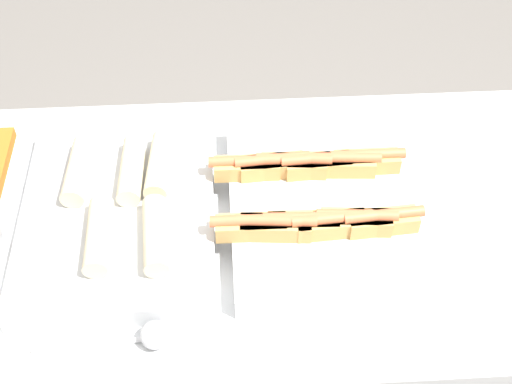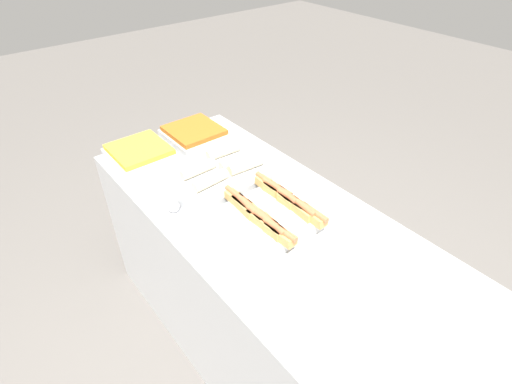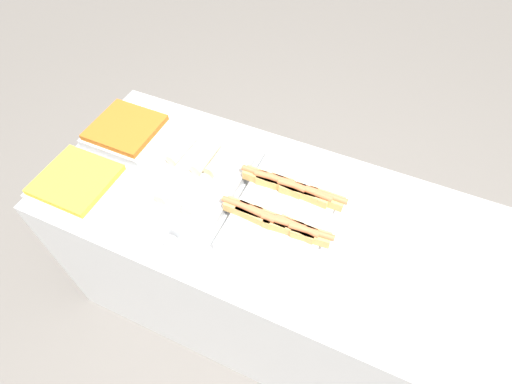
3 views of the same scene
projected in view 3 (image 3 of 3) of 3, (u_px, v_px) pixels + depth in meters
name	position (u px, v px, depth m)	size (l,w,h in m)	color
ground_plane	(277.00, 307.00, 2.11)	(12.00, 12.00, 0.00)	slate
counter	(280.00, 270.00, 1.78)	(1.86, 0.75, 0.85)	silver
tray_hotdogs	(284.00, 209.00, 1.41)	(0.40, 0.47, 0.10)	silver
tray_wraps	(192.00, 176.00, 1.52)	(0.38, 0.49, 0.10)	silver
tray_side_front	(78.00, 184.00, 1.49)	(0.28, 0.27, 0.07)	silver
tray_side_back	(127.00, 132.00, 1.66)	(0.28, 0.27, 0.07)	silver
serving_spoon_near	(167.00, 241.00, 1.35)	(0.24, 0.05, 0.05)	silver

